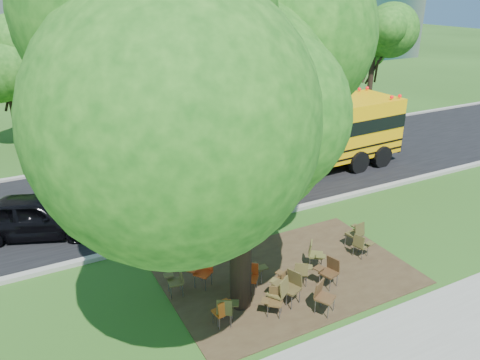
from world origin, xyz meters
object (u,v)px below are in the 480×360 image
chair_14 (250,275)px  chair_2 (280,289)px  chair_5 (323,295)px  black_car (36,216)px  chair_1 (226,309)px  school_bus (287,138)px  chair_11 (282,279)px  chair_4 (302,271)px  chair_7 (361,244)px  chair_3 (274,298)px  chair_0 (223,310)px  chair_9 (203,269)px  chair_10 (251,266)px  chair_12 (314,253)px  chair_6 (329,269)px  main_tree (241,68)px  chair_8 (177,279)px  chair_15 (291,284)px  chair_13 (356,232)px

chair_14 → chair_2: bearing=147.1°
chair_5 → black_car: (-5.99, 7.76, 0.17)m
chair_1 → chair_14: (1.20, 0.98, 0.01)m
school_bus → chair_11: school_bus is taller
chair_4 → chair_7: chair_7 is taller
chair_5 → chair_7: bearing=-177.0°
chair_3 → chair_11: size_ratio=1.01×
chair_1 → chair_4: 2.66m
chair_2 → chair_5: bearing=-70.4°
chair_0 → chair_9: bearing=75.1°
chair_10 → school_bus: bearing=143.1°
chair_0 → chair_14: 1.59m
chair_12 → chair_6: bearing=27.9°
chair_10 → chair_6: bearing=62.4°
main_tree → chair_3: main_tree is taller
chair_6 → chair_8: chair_6 is taller
main_tree → chair_6: bearing=-8.9°
chair_11 → black_car: (-5.50, 6.60, 0.25)m
chair_1 → black_car: black_car is taller
chair_0 → chair_3: (1.34, -0.21, -0.00)m
chair_6 → chair_14: chair_6 is taller
chair_6 → chair_9: bearing=44.5°
chair_0 → chair_15: (1.96, -0.01, 0.11)m
chair_0 → chair_13: 5.58m
school_bus → chair_0: size_ratio=16.01×
chair_1 → chair_10: chair_10 is taller
chair_11 → chair_15: (-0.01, -0.43, 0.11)m
chair_13 → chair_11: bearing=-172.3°
school_bus → chair_2: school_bus is taller
chair_3 → chair_15: 0.65m
main_tree → chair_13: bearing=10.7°
chair_14 → chair_15: (0.69, -0.98, 0.07)m
chair_3 → chair_15: chair_15 is taller
chair_4 → chair_13: (2.73, 0.92, 0.08)m
school_bus → chair_14: size_ratio=15.02×
school_bus → chair_6: school_bus is taller
chair_6 → chair_8: (-3.89, 1.62, -0.05)m
chair_1 → chair_12: 3.61m
chair_8 → chair_12: bearing=-91.5°
main_tree → chair_3: (0.58, -0.74, -5.69)m
chair_5 → chair_1: bearing=-44.7°
chair_12 → chair_15: (-1.55, -1.07, 0.06)m
main_tree → chair_15: 5.74m
chair_0 → chair_9: size_ratio=0.90×
school_bus → chair_3: bearing=-127.5°
school_bus → chair_9: (-6.46, -5.77, -1.23)m
chair_3 → chair_9: (-1.11, 1.98, 0.06)m
chair_13 → chair_15: bearing=-165.9°
chair_3 → black_car: (-4.87, 7.22, 0.25)m
chair_12 → chair_13: 1.93m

